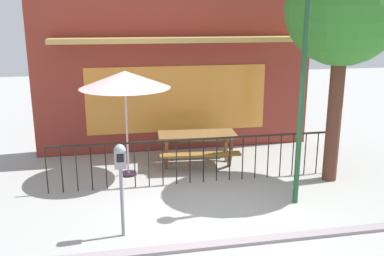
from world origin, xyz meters
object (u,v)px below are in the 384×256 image
parking_meter_near (120,166)px  street_lamp (304,64)px  picnic_table_left (197,140)px  patio_umbrella (125,80)px  street_tree (344,9)px

parking_meter_near → street_lamp: (3.23, 0.64, 1.43)m
picnic_table_left → street_lamp: bearing=-60.0°
patio_umbrella → street_tree: (4.23, -1.11, 1.42)m
parking_meter_near → street_lamp: bearing=11.2°
parking_meter_near → patio_umbrella: bearing=85.4°
parking_meter_near → street_tree: (4.45, 1.60, 2.36)m
street_lamp → parking_meter_near: bearing=-168.8°
street_lamp → patio_umbrella: bearing=145.5°
patio_umbrella → street_lamp: (3.01, -2.07, 0.49)m
street_tree → street_lamp: 1.81m
picnic_table_left → patio_umbrella: (-1.62, -0.33, 1.50)m
picnic_table_left → street_lamp: street_lamp is taller
picnic_table_left → street_tree: street_tree is taller
parking_meter_near → picnic_table_left: bearing=58.8°
picnic_table_left → patio_umbrella: size_ratio=0.82×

